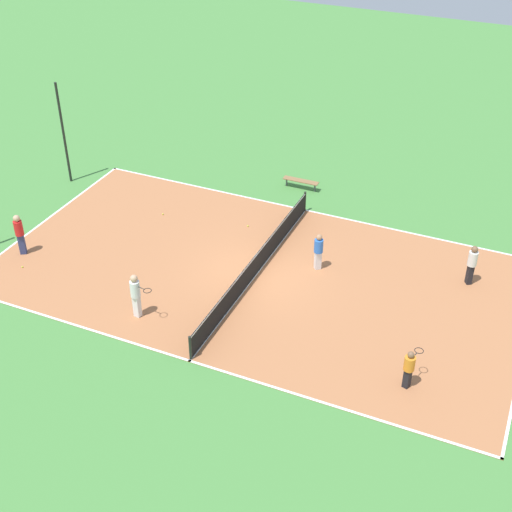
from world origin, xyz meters
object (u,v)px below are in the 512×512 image
at_px(player_coach_red, 19,232).
at_px(tennis_ball_near_net, 22,267).
at_px(player_near_white, 136,293).
at_px(player_near_blue, 318,249).
at_px(tennis_ball_right_alley, 163,214).
at_px(fence_post_back_right, 64,134).
at_px(player_center_orange, 409,367).
at_px(player_far_white, 472,262).
at_px(tennis_ball_midcourt, 248,226).
at_px(tennis_net, 256,264).
at_px(bench, 301,181).

bearing_deg(player_coach_red, tennis_ball_near_net, -81.99).
bearing_deg(player_near_white, player_near_blue, 56.96).
bearing_deg(player_near_blue, tennis_ball_right_alley, -48.38).
height_order(player_coach_red, fence_post_back_right, fence_post_back_right).
xyz_separation_m(player_center_orange, tennis_ball_right_alley, (6.34, 12.84, -0.80)).
distance_m(player_near_blue, tennis_ball_near_net, 12.03).
bearing_deg(player_far_white, player_coach_red, -103.27).
bearing_deg(player_near_blue, player_near_white, 8.17).
relative_size(player_near_white, tennis_ball_midcourt, 26.98).
bearing_deg(tennis_ball_right_alley, player_far_white, -88.81).
bearing_deg(tennis_ball_midcourt, player_coach_red, 126.72).
xyz_separation_m(player_near_blue, tennis_ball_near_net, (-4.83, 10.98, -0.88)).
height_order(tennis_net, player_near_white, player_near_white).
bearing_deg(player_near_blue, tennis_ball_near_net, -16.22).
bearing_deg(bench, player_coach_red, 49.57).
distance_m(player_far_white, fence_post_back_right, 19.57).
relative_size(bench, player_near_blue, 1.09).
bearing_deg(player_center_orange, tennis_ball_near_net, 103.75).
bearing_deg(player_center_orange, bench, 50.43).
relative_size(player_near_blue, fence_post_back_right, 0.32).
xyz_separation_m(player_near_blue, tennis_ball_right_alley, (1.17, 7.90, -0.88)).
distance_m(tennis_ball_midcourt, tennis_ball_near_net, 9.68).
bearing_deg(tennis_ball_near_net, player_coach_red, 35.98).
height_order(player_far_white, fence_post_back_right, fence_post_back_right).
distance_m(player_coach_red, tennis_ball_midcourt, 9.66).
bearing_deg(player_coach_red, bench, 21.60).
height_order(player_near_white, player_far_white, player_near_white).
distance_m(bench, player_near_blue, 6.84).
bearing_deg(player_near_blue, fence_post_back_right, -49.13).
relative_size(player_near_blue, tennis_ball_near_net, 23.72).
relative_size(tennis_net, fence_post_back_right, 2.20).
distance_m(player_far_white, tennis_ball_right_alley, 13.70).
bearing_deg(player_near_white, tennis_ball_midcourt, 90.42).
relative_size(player_near_white, player_far_white, 1.07).
bearing_deg(bench, tennis_ball_near_net, 54.05).
bearing_deg(player_far_white, tennis_net, -100.71).
bearing_deg(fence_post_back_right, player_near_blue, -99.19).
xyz_separation_m(bench, tennis_ball_near_net, (-10.92, 7.92, -0.33)).
bearing_deg(player_near_white, bench, 89.39).
distance_m(tennis_ball_midcourt, tennis_ball_right_alley, 4.02).
height_order(player_center_orange, player_coach_red, player_coach_red).
relative_size(player_near_blue, player_coach_red, 0.88).
relative_size(bench, player_center_orange, 1.20).
bearing_deg(player_center_orange, player_near_white, 107.40).
bearing_deg(bench, tennis_net, 97.28).
relative_size(player_near_white, fence_post_back_right, 0.36).
xyz_separation_m(player_near_white, player_coach_red, (1.64, 6.61, -0.00)).
bearing_deg(tennis_ball_midcourt, player_center_orange, -128.14).
distance_m(player_near_blue, player_far_white, 5.95).
bearing_deg(fence_post_back_right, player_near_white, -131.89).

